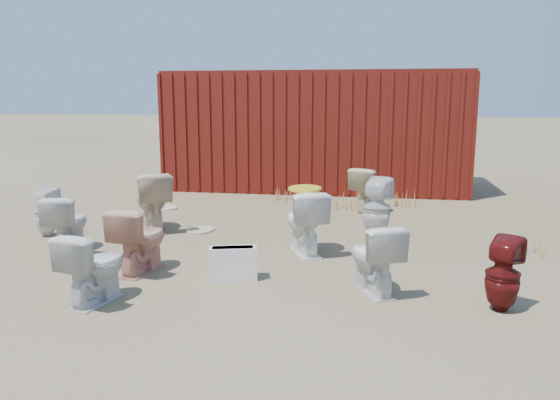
% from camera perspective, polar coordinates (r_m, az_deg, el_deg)
% --- Properties ---
extents(ground, '(100.00, 100.00, 0.00)m').
position_cam_1_polar(ground, '(6.78, -0.86, -5.50)').
color(ground, brown).
rests_on(ground, ground).
extents(shipping_container, '(6.00, 2.40, 2.40)m').
position_cam_1_polar(shipping_container, '(11.68, 3.86, 7.27)').
color(shipping_container, '#55110E').
rests_on(shipping_container, ground).
extents(toilet_front_a, '(0.50, 0.75, 0.72)m').
position_cam_1_polar(toilet_front_a, '(7.23, -21.32, -2.29)').
color(toilet_front_a, silver).
rests_on(toilet_front_a, ground).
extents(toilet_front_pink, '(0.52, 0.78, 0.74)m').
position_cam_1_polar(toilet_front_pink, '(6.14, -14.44, -4.00)').
color(toilet_front_pink, tan).
rests_on(toilet_front_pink, ground).
extents(toilet_front_c, '(0.51, 0.74, 0.69)m').
position_cam_1_polar(toilet_front_c, '(5.37, -18.88, -6.65)').
color(toilet_front_c, silver).
rests_on(toilet_front_c, ground).
extents(toilet_front_maroon, '(0.42, 0.42, 0.68)m').
position_cam_1_polar(toilet_front_maroon, '(5.29, 22.26, -7.21)').
color(toilet_front_maroon, '#540F0E').
rests_on(toilet_front_maroon, ground).
extents(toilet_front_e, '(0.65, 0.79, 0.71)m').
position_cam_1_polar(toilet_front_e, '(5.43, 9.77, -5.93)').
color(toilet_front_e, silver).
rests_on(toilet_front_e, ground).
extents(toilet_back_a, '(0.36, 0.37, 0.67)m').
position_cam_1_polar(toilet_back_a, '(8.16, -23.27, -1.17)').
color(toilet_back_a, silver).
rests_on(toilet_back_a, ground).
extents(toilet_back_beige_left, '(0.84, 0.96, 0.85)m').
position_cam_1_polar(toilet_back_beige_left, '(8.03, -13.22, -0.10)').
color(toilet_back_beige_left, beige).
rests_on(toilet_back_beige_left, ground).
extents(toilet_back_beige_right, '(0.74, 0.87, 0.77)m').
position_cam_1_polar(toilet_back_beige_right, '(9.08, 9.40, 0.99)').
color(toilet_back_beige_right, beige).
rests_on(toilet_back_beige_right, ground).
extents(toilet_back_yellowlid, '(0.71, 0.89, 0.79)m').
position_cam_1_polar(toilet_back_yellowlid, '(6.68, 2.58, -2.25)').
color(toilet_back_yellowlid, white).
rests_on(toilet_back_yellowlid, ground).
extents(toilet_back_e, '(0.48, 0.48, 0.83)m').
position_cam_1_polar(toilet_back_e, '(7.50, 10.06, -0.83)').
color(toilet_back_e, silver).
rests_on(toilet_back_e, ground).
extents(yellow_lid, '(0.40, 0.50, 0.02)m').
position_cam_1_polar(yellow_lid, '(6.60, 2.61, 1.21)').
color(yellow_lid, gold).
rests_on(yellow_lid, toilet_back_yellowlid).
extents(loose_tank, '(0.54, 0.33, 0.35)m').
position_cam_1_polar(loose_tank, '(5.79, -4.94, -6.60)').
color(loose_tank, silver).
rests_on(loose_tank, ground).
extents(loose_lid_near, '(0.44, 0.54, 0.02)m').
position_cam_1_polar(loose_lid_near, '(7.94, -8.32, -3.12)').
color(loose_lid_near, '#C3B58E').
rests_on(loose_lid_near, ground).
extents(loose_lid_far, '(0.52, 0.57, 0.02)m').
position_cam_1_polar(loose_lid_far, '(9.64, -11.71, -0.77)').
color(loose_lid_far, '#BEB48A').
rests_on(loose_lid_far, ground).
extents(weed_clump_a, '(0.36, 0.36, 0.30)m').
position_cam_1_polar(weed_clump_a, '(10.40, -11.78, 0.84)').
color(weed_clump_a, olive).
rests_on(weed_clump_a, ground).
extents(weed_clump_b, '(0.32, 0.32, 0.30)m').
position_cam_1_polar(weed_clump_b, '(9.41, 6.55, -0.04)').
color(weed_clump_b, olive).
rests_on(weed_clump_b, ground).
extents(weed_clump_c, '(0.36, 0.36, 0.28)m').
position_cam_1_polar(weed_clump_c, '(9.69, 12.91, -0.00)').
color(weed_clump_c, olive).
rests_on(weed_clump_c, ground).
extents(weed_clump_d, '(0.30, 0.30, 0.25)m').
position_cam_1_polar(weed_clump_d, '(10.13, 0.34, 0.66)').
color(weed_clump_d, olive).
rests_on(weed_clump_d, ground).
extents(weed_clump_e, '(0.34, 0.34, 0.29)m').
position_cam_1_polar(weed_clump_e, '(10.05, 8.59, 0.57)').
color(weed_clump_e, olive).
rests_on(weed_clump_e, ground).
extents(weed_clump_f, '(0.28, 0.28, 0.25)m').
position_cam_1_polar(weed_clump_f, '(7.37, 24.77, -4.20)').
color(weed_clump_f, olive).
rests_on(weed_clump_f, ground).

